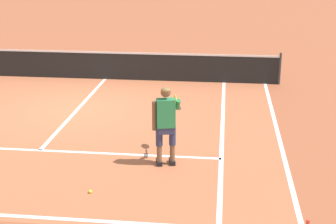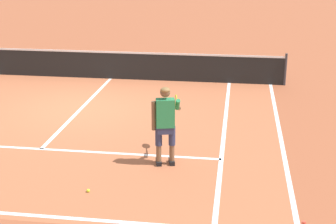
% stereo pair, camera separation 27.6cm
% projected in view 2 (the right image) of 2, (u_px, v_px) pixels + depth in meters
% --- Properties ---
extents(ground_plane, '(80.00, 80.00, 0.00)m').
position_uv_depth(ground_plane, '(82.00, 108.00, 14.41)').
color(ground_plane, '#9E5133').
extents(court_inner_surface, '(10.98, 9.66, 0.00)m').
position_uv_depth(court_inner_surface, '(67.00, 123.00, 13.17)').
color(court_inner_surface, '#B2603D').
rests_on(court_inner_surface, ground).
extents(line_service, '(8.23, 0.10, 0.01)m').
position_uv_depth(line_service, '(41.00, 149.00, 11.51)').
color(line_service, white).
rests_on(line_service, ground).
extents(line_centre_service, '(0.10, 6.40, 0.01)m').
position_uv_depth(line_centre_service, '(83.00, 106.00, 14.51)').
color(line_centre_service, white).
rests_on(line_centre_service, ground).
extents(line_singles_right, '(0.10, 9.26, 0.01)m').
position_uv_depth(line_singles_right, '(224.00, 131.00, 12.62)').
color(line_singles_right, white).
rests_on(line_singles_right, ground).
extents(line_doubles_right, '(0.10, 9.26, 0.01)m').
position_uv_depth(line_doubles_right, '(280.00, 134.00, 12.44)').
color(line_doubles_right, white).
rests_on(line_doubles_right, ground).
extents(tennis_net, '(11.96, 0.08, 1.07)m').
position_uv_depth(tennis_net, '(110.00, 65.00, 17.36)').
color(tennis_net, '#333338').
rests_on(tennis_net, ground).
extents(tennis_player, '(0.59, 1.21, 1.71)m').
position_uv_depth(tennis_player, '(166.00, 120.00, 10.42)').
color(tennis_player, black).
rests_on(tennis_player, ground).
extents(tennis_ball_near_feet, '(0.07, 0.07, 0.07)m').
position_uv_depth(tennis_ball_near_feet, '(88.00, 191.00, 9.51)').
color(tennis_ball_near_feet, '#CCE02D').
rests_on(tennis_ball_near_feet, ground).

